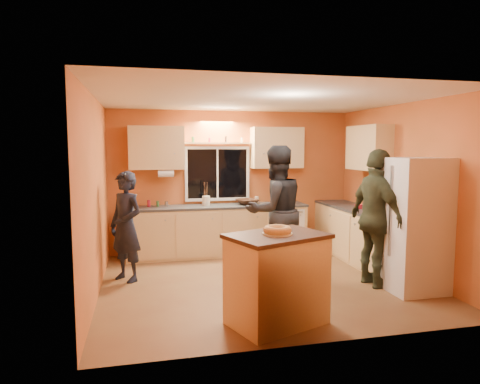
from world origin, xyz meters
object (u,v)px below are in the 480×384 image
object	(u,v)px
refrigerator	(415,225)
person_right	(377,218)
person_left	(126,226)
person_center	(275,211)
island	(277,278)

from	to	relation	value
refrigerator	person_right	world-z (taller)	person_right
person_left	refrigerator	bearing A→B (deg)	28.83
refrigerator	person_left	size ratio (longest dim) A/B	1.13
refrigerator	person_right	xyz separation A→B (m)	(-0.39, 0.30, 0.06)
person_center	person_right	xyz separation A→B (m)	(1.22, -0.80, -0.02)
island	person_left	size ratio (longest dim) A/B	0.76
person_left	person_center	distance (m)	2.20
island	person_center	world-z (taller)	person_center
island	person_right	bearing A→B (deg)	7.44
person_left	person_right	xyz separation A→B (m)	(3.40, -1.03, 0.16)
refrigerator	person_right	distance (m)	0.49
refrigerator	island	xyz separation A→B (m)	(-2.14, -0.64, -0.39)
refrigerator	person_right	size ratio (longest dim) A/B	0.94
refrigerator	island	bearing A→B (deg)	-163.41
island	person_left	bearing A→B (deg)	109.45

